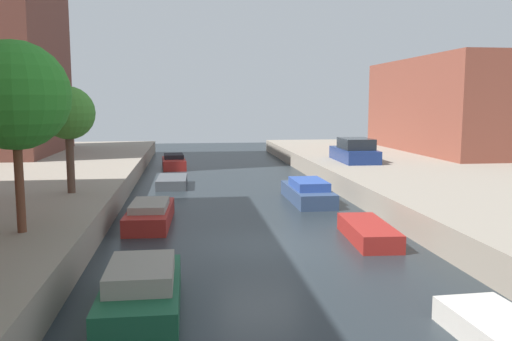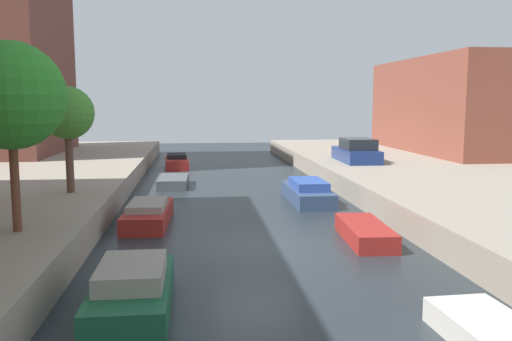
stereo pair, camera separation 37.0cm
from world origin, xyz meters
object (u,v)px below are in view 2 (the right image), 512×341
object	(u,v)px
moored_boat_right_3	(365,232)
moored_boat_left_4	(173,182)
parked_car	(356,152)
moored_boat_left_5	(176,162)
moored_boat_right_4	(308,192)
moored_boat_left_2	(133,290)
street_tree_2	(10,96)
street_tree_3	(67,114)
low_block_right	(478,105)
moored_boat_left_3	(148,214)

from	to	relation	value
moored_boat_right_3	moored_boat_left_4	bearing A→B (deg)	118.72
parked_car	moored_boat_left_5	world-z (taller)	parked_car
moored_boat_right_4	moored_boat_right_3	bearing A→B (deg)	-86.51
moored_boat_left_4	moored_boat_right_3	distance (m)	13.70
moored_boat_left_2	moored_boat_right_3	xyz separation A→B (m)	(6.80, 5.00, -0.16)
street_tree_2	moored_boat_left_4	distance (m)	14.74
moored_boat_right_4	street_tree_3	bearing A→B (deg)	-167.37
low_block_right	street_tree_2	xyz separation A→B (m)	(-24.64, -21.02, 0.40)
street_tree_2	moored_boat_left_5	world-z (taller)	street_tree_2
low_block_right	moored_boat_left_5	size ratio (longest dim) A/B	4.08
moored_boat_left_2	moored_boat_right_4	distance (m)	13.48
moored_boat_left_4	moored_boat_right_3	xyz separation A→B (m)	(6.58, -12.02, 0.03)
parked_car	moored_boat_left_3	world-z (taller)	parked_car
parked_car	moored_boat_left_3	xyz separation A→B (m)	(-11.12, -10.51, -1.19)
street_tree_3	parked_car	size ratio (longest dim) A/B	0.91
street_tree_2	parked_car	distance (m)	21.10
moored_boat_left_2	moored_boat_left_3	size ratio (longest dim) A/B	0.91
parked_car	moored_boat_left_5	distance (m)	12.34
parked_car	moored_boat_left_4	world-z (taller)	parked_car
low_block_right	moored_boat_left_3	distance (m)	27.26
street_tree_3	moored_boat_left_5	size ratio (longest dim) A/B	1.07
moored_boat_left_2	moored_boat_left_5	bearing A→B (deg)	89.71
parked_car	moored_boat_right_3	size ratio (longest dim) A/B	1.26
low_block_right	moored_boat_left_4	world-z (taller)	low_block_right
moored_boat_right_4	low_block_right	bearing A→B (deg)	40.21
moored_boat_left_4	low_block_right	bearing A→B (deg)	19.44
street_tree_2	street_tree_3	world-z (taller)	street_tree_2
street_tree_3	low_block_right	bearing A→B (deg)	30.91
moored_boat_right_3	moored_boat_right_4	world-z (taller)	moored_boat_right_4
street_tree_2	moored_boat_left_4	size ratio (longest dim) A/B	1.53
street_tree_3	parked_car	distance (m)	17.00
low_block_right	parked_car	xyz separation A→B (m)	(-10.49, -5.67, -2.64)
moored_boat_right_3	moored_boat_left_3	bearing A→B (deg)	155.53
street_tree_2	parked_car	size ratio (longest dim) A/B	1.13
street_tree_3	moored_boat_left_2	bearing A→B (deg)	-70.65
low_block_right	street_tree_3	size ratio (longest dim) A/B	3.82
street_tree_2	moored_boat_right_4	bearing A→B (deg)	40.85
parked_car	moored_boat_left_2	size ratio (longest dim) A/B	1.16
street_tree_3	moored_boat_left_4	world-z (taller)	street_tree_3
street_tree_3	moored_boat_right_3	distance (m)	11.83
parked_car	moored_boat_left_3	size ratio (longest dim) A/B	1.05
street_tree_2	moored_boat_left_3	xyz separation A→B (m)	(3.04, 4.84, -4.24)
moored_boat_right_4	moored_boat_left_4	bearing A→B (deg)	140.16
moored_boat_left_4	moored_boat_left_5	size ratio (longest dim) A/B	0.87
street_tree_2	moored_boat_right_3	size ratio (longest dim) A/B	1.43
street_tree_3	moored_boat_left_2	xyz separation A→B (m)	(3.40, -9.69, -3.56)
moored_boat_left_2	low_block_right	bearing A→B (deg)	49.01
moored_boat_left_2	moored_boat_left_4	bearing A→B (deg)	89.27
moored_boat_left_4	moored_boat_right_3	size ratio (longest dim) A/B	0.94
moored_boat_left_3	moored_boat_left_4	world-z (taller)	moored_boat_left_3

